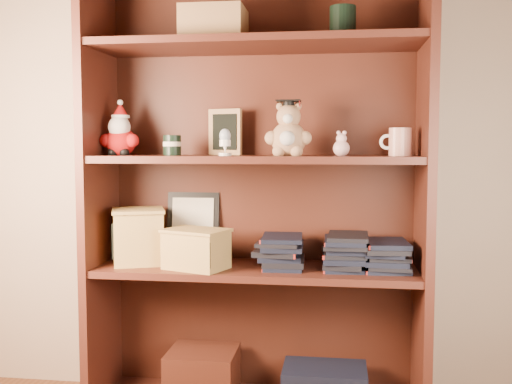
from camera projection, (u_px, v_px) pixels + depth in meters
bookcase at (257, 202)px, 2.19m from camera, size 1.20×0.35×1.60m
shelf_lower at (256, 270)px, 2.16m from camera, size 1.14×0.33×0.02m
shelf_upper at (256, 159)px, 2.13m from camera, size 1.14×0.33×0.02m
santa_plush at (120, 134)px, 2.18m from camera, size 0.15×0.11×0.21m
teachers_tin at (172, 145)px, 2.16m from camera, size 0.07×0.07×0.07m
chalkboard_plaque at (225, 133)px, 2.25m from camera, size 0.13×0.09×0.17m
egg_cup at (225, 141)px, 2.06m from camera, size 0.04×0.04×0.09m
grad_teddy_bear at (288, 134)px, 2.10m from camera, size 0.16×0.14×0.20m
pink_figurine at (341, 146)px, 2.08m from camera, size 0.06×0.06×0.09m
teacher_mug at (399, 142)px, 2.05m from camera, size 0.11×0.08×0.10m
certificate_frame at (193, 225)px, 2.32m from camera, size 0.20×0.05×0.25m
treats_box at (138, 236)px, 2.21m from camera, size 0.24×0.24×0.20m
pencils_box at (196, 249)px, 2.11m from camera, size 0.26×0.22×0.14m
book_stack_left at (280, 252)px, 2.14m from camera, size 0.14×0.20×0.11m
book_stack_mid at (345, 251)px, 2.11m from camera, size 0.14×0.20×0.13m
book_stack_right at (387, 254)px, 2.09m from camera, size 0.14×0.20×0.11m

